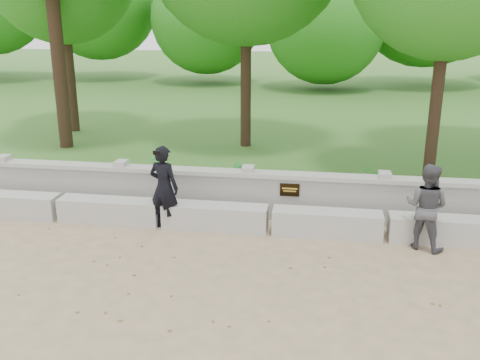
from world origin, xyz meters
name	(u,v)px	position (x,y,z in m)	size (l,w,h in m)	color
ground	(256,282)	(0.00, 0.00, 0.00)	(80.00, 80.00, 0.00)	tan
lawn	(302,110)	(0.00, 14.00, 0.12)	(40.00, 22.00, 0.25)	#306524
concrete_bench	(270,220)	(0.00, 1.90, 0.22)	(11.90, 0.45, 0.45)	#A7A49D
parapet_wall	(274,195)	(0.00, 2.60, 0.46)	(12.50, 0.35, 0.90)	#9D9A94
man_main	(164,187)	(-1.90, 1.80, 0.77)	(0.64, 0.59, 1.54)	black
visitor_left	(426,207)	(2.58, 1.62, 0.73)	(0.88, 0.82, 1.45)	#44444A
shrub_a	(158,167)	(-2.67, 3.84, 0.55)	(0.32, 0.21, 0.60)	#2E8934
shrub_b	(235,177)	(-0.87, 3.30, 0.57)	(0.35, 0.28, 0.63)	#2E8934
shrub_c	(375,184)	(1.92, 3.30, 0.56)	(0.56, 0.48, 0.62)	#2E8934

